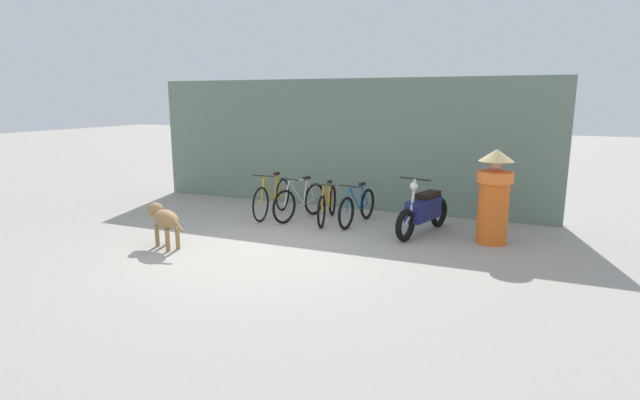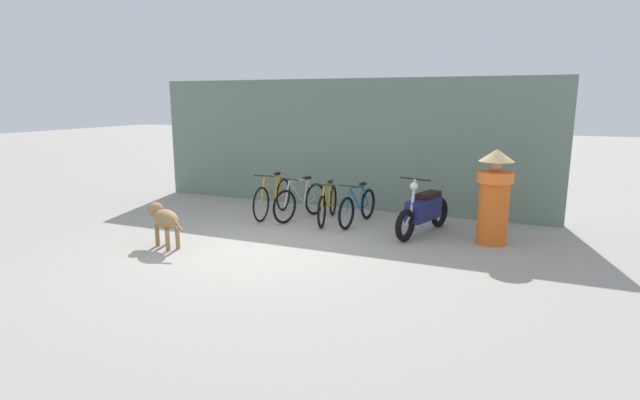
{
  "view_description": "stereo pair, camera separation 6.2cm",
  "coord_description": "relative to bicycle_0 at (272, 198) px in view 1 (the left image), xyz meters",
  "views": [
    {
      "loc": [
        3.91,
        -6.53,
        2.37
      ],
      "look_at": [
        0.58,
        1.23,
        0.65
      ],
      "focal_mm": 28.0,
      "sensor_mm": 36.0,
      "label": 1
    },
    {
      "loc": [
        3.97,
        -6.51,
        2.37
      ],
      "look_at": [
        0.58,
        1.23,
        0.65
      ],
      "focal_mm": 28.0,
      "sensor_mm": 36.0,
      "label": 2
    }
  ],
  "objects": [
    {
      "name": "ground_plane",
      "position": [
        0.94,
        -2.29,
        -0.37
      ],
      "size": [
        60.0,
        60.0,
        0.0
      ],
      "primitive_type": "plane",
      "color": "#9E998E"
    },
    {
      "name": "shop_wall_back",
      "position": [
        0.94,
        1.41,
        1.02
      ],
      "size": [
        9.06,
        0.2,
        2.79
      ],
      "color": "slate",
      "rests_on": "ground"
    },
    {
      "name": "motorcycle",
      "position": [
        3.14,
        -0.17,
        0.04
      ],
      "size": [
        0.68,
        1.77,
        1.05
      ],
      "rotation": [
        0.0,
        0.0,
        -1.85
      ],
      "color": "black",
      "rests_on": "ground"
    },
    {
      "name": "bicycle_1",
      "position": [
        0.64,
        -0.01,
        -0.02
      ],
      "size": [
        0.53,
        1.57,
        0.86
      ],
      "rotation": [
        0.0,
        0.0,
        -1.82
      ],
      "color": "black",
      "rests_on": "ground"
    },
    {
      "name": "bicycle_2",
      "position": [
        1.21,
        0.03,
        -0.04
      ],
      "size": [
        0.48,
        1.66,
        0.8
      ],
      "rotation": [
        0.0,
        0.0,
        -1.38
      ],
      "color": "black",
      "rests_on": "ground"
    },
    {
      "name": "stray_dog",
      "position": [
        -0.56,
        -2.61,
        0.09
      ],
      "size": [
        1.04,
        0.59,
        0.69
      ],
      "rotation": [
        0.0,
        0.0,
        2.72
      ],
      "color": "#997247",
      "rests_on": "ground"
    },
    {
      "name": "bicycle_0",
      "position": [
        0.0,
        0.0,
        0.0
      ],
      "size": [
        0.46,
        1.76,
        0.9
      ],
      "rotation": [
        0.0,
        0.0,
        -1.5
      ],
      "color": "black",
      "rests_on": "ground"
    },
    {
      "name": "person_in_robes",
      "position": [
        4.31,
        -0.3,
        0.45
      ],
      "size": [
        0.69,
        0.69,
        1.57
      ],
      "rotation": [
        0.0,
        0.0,
        3.36
      ],
      "color": "orange",
      "rests_on": "ground"
    },
    {
      "name": "bicycle_3",
      "position": [
        1.83,
        0.05,
        -0.05
      ],
      "size": [
        0.46,
        1.56,
        0.8
      ],
      "rotation": [
        0.0,
        0.0,
        -1.68
      ],
      "color": "black",
      "rests_on": "ground"
    }
  ]
}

